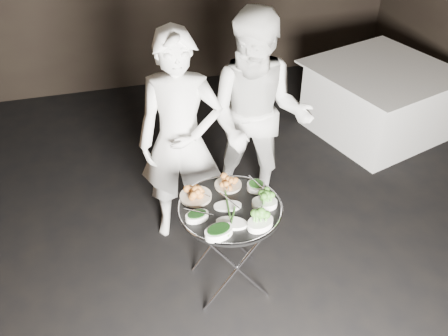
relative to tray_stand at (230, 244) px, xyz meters
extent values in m
cube|color=black|center=(0.01, -0.12, -0.43)|extent=(6.00, 7.00, 0.05)
cylinder|color=silver|center=(0.00, -0.19, -0.05)|extent=(0.49, 0.02, 0.72)
cylinder|color=silver|center=(0.00, -0.19, -0.05)|extent=(0.49, 0.02, 0.72)
cylinder|color=silver|center=(0.00, 0.19, -0.05)|extent=(0.49, 0.02, 0.72)
cylinder|color=silver|center=(0.00, 0.19, -0.05)|extent=(0.49, 0.02, 0.72)
cylinder|color=silver|center=(-0.21, 0.00, 0.28)|extent=(0.02, 0.42, 0.02)
cylinder|color=silver|center=(0.21, 0.00, 0.28)|extent=(0.02, 0.42, 0.02)
cylinder|color=black|center=(0.00, 0.00, 0.32)|extent=(0.68, 0.68, 0.03)
torus|color=silver|center=(0.00, 0.00, 0.33)|extent=(0.69, 0.69, 0.02)
cylinder|color=beige|center=(-0.19, 0.16, 0.34)|extent=(0.21, 0.21, 0.02)
cylinder|color=beige|center=(0.05, 0.22, 0.34)|extent=(0.19, 0.19, 0.02)
cylinder|color=white|center=(0.22, 0.14, 0.35)|extent=(0.12, 0.12, 0.05)
cylinder|color=silver|center=(-0.18, 0.16, 0.38)|extent=(0.14, 0.16, 0.01)
cylinder|color=silver|center=(0.05, 0.21, 0.38)|extent=(0.07, 0.19, 0.01)
cylinder|color=silver|center=(0.23, 0.13, 0.38)|extent=(0.07, 0.20, 0.01)
cylinder|color=silver|center=(-0.22, -0.05, 0.38)|extent=(0.17, 0.12, 0.01)
cylinder|color=silver|center=(0.22, -0.05, 0.38)|extent=(0.12, 0.17, 0.01)
cylinder|color=silver|center=(0.00, 0.01, 0.38)|extent=(0.09, 0.19, 0.01)
imported|color=white|center=(-0.19, 0.67, 0.46)|extent=(0.71, 0.56, 1.72)
imported|color=white|center=(0.46, 0.80, 0.47)|extent=(1.05, 0.95, 1.75)
cube|color=white|center=(2.07, 1.63, -0.05)|extent=(1.13, 1.13, 0.71)
cube|color=white|center=(2.07, 1.63, 0.31)|extent=(1.28, 1.28, 0.02)
camera|label=1|loc=(-0.69, -2.38, 2.47)|focal=40.00mm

